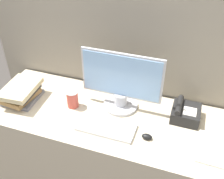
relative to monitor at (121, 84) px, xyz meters
The scene contains 9 objects.
cubicle_panel_rear 0.28m from the monitor, 105.67° to the left, with size 2.09×0.04×1.59m.
desk 0.57m from the monitor, 119.63° to the right, with size 1.69×0.64×0.74m.
monitor is the anchor object (origin of this frame).
keyboard 0.30m from the monitor, 93.98° to the right, with size 0.36×0.17×0.02m.
mouse 0.38m from the monitor, 45.17° to the right, with size 0.07×0.04×0.03m.
coffee_cup 0.35m from the monitor, 160.61° to the right, with size 0.08×0.08×0.12m.
book_stack 0.72m from the monitor, 166.21° to the right, with size 0.24×0.31×0.12m.
desk_telephone 0.46m from the monitor, ahead, with size 0.18×0.19×0.12m.
paper_pile 0.69m from the monitor, 18.13° to the right, with size 0.20×0.26×0.02m.
Camera 1 is at (0.48, -0.92, 1.90)m, focal length 42.00 mm.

